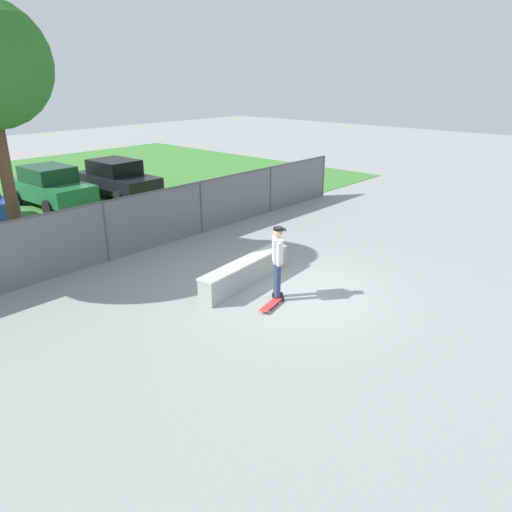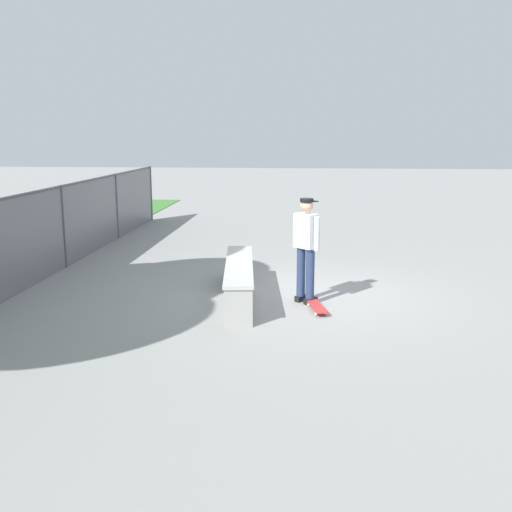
{
  "view_description": "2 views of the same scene",
  "coord_description": "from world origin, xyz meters",
  "px_view_note": "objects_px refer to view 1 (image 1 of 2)",
  "views": [
    {
      "loc": [
        -8.72,
        -6.7,
        5.16
      ],
      "look_at": [
        -0.53,
        0.67,
        0.98
      ],
      "focal_mm": 33.55,
      "sensor_mm": 36.0,
      "label": 1
    },
    {
      "loc": [
        -10.5,
        0.03,
        2.93
      ],
      "look_at": [
        -0.85,
        0.87,
        0.9
      ],
      "focal_mm": 41.34,
      "sensor_mm": 36.0,
      "label": 2
    }
  ],
  "objects_px": {
    "car_black": "(117,179)",
    "skateboard": "(271,305)",
    "car_green": "(51,186)",
    "skateboarder": "(277,260)",
    "concrete_ledge": "(246,272)"
  },
  "relations": [
    {
      "from": "car_black",
      "to": "skateboard",
      "type": "bearing_deg",
      "value": -107.18
    },
    {
      "from": "car_green",
      "to": "car_black",
      "type": "xyz_separation_m",
      "value": [
        2.72,
        -0.67,
        0.0
      ]
    },
    {
      "from": "skateboard",
      "to": "car_black",
      "type": "distance_m",
      "value": 12.83
    },
    {
      "from": "skateboarder",
      "to": "car_green",
      "type": "bearing_deg",
      "value": 87.34
    },
    {
      "from": "car_black",
      "to": "car_green",
      "type": "bearing_deg",
      "value": 166.12
    },
    {
      "from": "skateboard",
      "to": "car_green",
      "type": "bearing_deg",
      "value": 85.3
    },
    {
      "from": "car_green",
      "to": "car_black",
      "type": "height_order",
      "value": "same"
    },
    {
      "from": "concrete_ledge",
      "to": "car_green",
      "type": "distance_m",
      "value": 11.55
    },
    {
      "from": "car_green",
      "to": "skateboard",
      "type": "bearing_deg",
      "value": -94.7
    },
    {
      "from": "concrete_ledge",
      "to": "skateboarder",
      "type": "xyz_separation_m",
      "value": [
        -0.14,
        -1.18,
        0.7
      ]
    },
    {
      "from": "skateboarder",
      "to": "car_black",
      "type": "height_order",
      "value": "skateboarder"
    },
    {
      "from": "skateboard",
      "to": "car_black",
      "type": "height_order",
      "value": "car_black"
    },
    {
      "from": "skateboard",
      "to": "car_green",
      "type": "height_order",
      "value": "car_green"
    },
    {
      "from": "concrete_ledge",
      "to": "skateboarder",
      "type": "height_order",
      "value": "skateboarder"
    },
    {
      "from": "concrete_ledge",
      "to": "car_black",
      "type": "distance_m",
      "value": 11.32
    }
  ]
}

